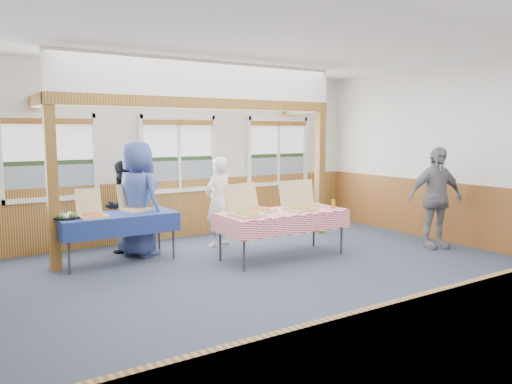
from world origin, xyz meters
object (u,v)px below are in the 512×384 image
Objects in this scene: table_right at (283,214)px; man_blue at (138,199)px; woman_white at (219,202)px; woman_black at (123,206)px; table_left at (117,218)px; person_grey at (435,198)px.

man_blue reaches higher than table_right.
woman_white reaches higher than woman_black.
table_left is 0.71m from woman_black.
table_left is 0.85× the size of table_right.
table_left is 1.07× the size of person_grey.
woman_black is (-2.01, 1.79, 0.07)m from table_right.
table_left is 5.35m from person_grey.
man_blue is (0.12, -0.41, 0.17)m from woman_black.
man_blue is 1.06× the size of person_grey.
table_left is 2.59m from table_right.
table_left is 1.00× the size of man_blue.
woman_white reaches higher than table_right.
woman_black is 5.36m from person_grey.
woman_white is 3.77m from person_grey.
woman_black is 0.46m from man_blue.
person_grey is (3.10, -2.15, 0.09)m from woman_white.
person_grey reaches higher than woman_white.
table_right is 2.35m from man_blue.
person_grey is (2.63, -0.88, 0.18)m from table_right.
woman_white is at bearing 14.00° from table_left.
woman_black is 0.82× the size of man_blue.
man_blue is (-1.43, 0.11, 0.15)m from woman_white.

